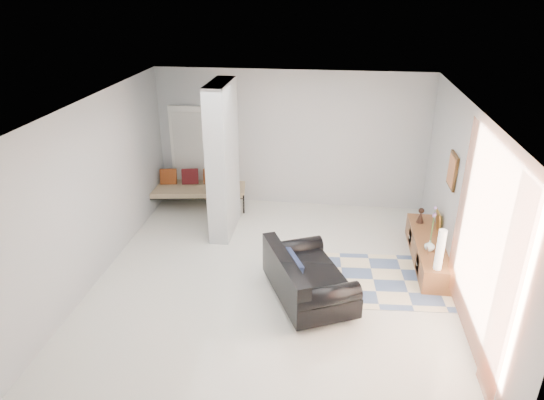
# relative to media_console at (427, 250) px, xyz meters

# --- Properties ---
(floor) EXTENTS (6.00, 6.00, 0.00)m
(floor) POSITION_rel_media_console_xyz_m (-2.52, -0.90, -0.20)
(floor) COLOR silver
(floor) RESTS_ON ground
(ceiling) EXTENTS (6.00, 6.00, 0.00)m
(ceiling) POSITION_rel_media_console_xyz_m (-2.52, -0.90, 2.60)
(ceiling) COLOR white
(ceiling) RESTS_ON wall_back
(wall_back) EXTENTS (6.00, 0.00, 6.00)m
(wall_back) POSITION_rel_media_console_xyz_m (-2.52, 2.10, 1.20)
(wall_back) COLOR #B8BBBD
(wall_back) RESTS_ON ground
(wall_front) EXTENTS (6.00, 0.00, 6.00)m
(wall_front) POSITION_rel_media_console_xyz_m (-2.52, -3.90, 1.20)
(wall_front) COLOR #B8BBBD
(wall_front) RESTS_ON ground
(wall_left) EXTENTS (0.00, 6.00, 6.00)m
(wall_left) POSITION_rel_media_console_xyz_m (-5.27, -0.90, 1.20)
(wall_left) COLOR #B8BBBD
(wall_left) RESTS_ON ground
(wall_right) EXTENTS (0.00, 6.00, 6.00)m
(wall_right) POSITION_rel_media_console_xyz_m (0.23, -0.90, 1.20)
(wall_right) COLOR #B8BBBD
(wall_right) RESTS_ON ground
(partition_column) EXTENTS (0.35, 1.20, 2.80)m
(partition_column) POSITION_rel_media_console_xyz_m (-3.62, 0.70, 1.20)
(partition_column) COLOR #B4B9BC
(partition_column) RESTS_ON floor
(hallway_door) EXTENTS (0.85, 0.06, 2.04)m
(hallway_door) POSITION_rel_media_console_xyz_m (-4.62, 2.06, 0.82)
(hallway_door) COLOR white
(hallway_door) RESTS_ON floor
(curtain) EXTENTS (0.00, 2.55, 2.55)m
(curtain) POSITION_rel_media_console_xyz_m (0.15, -2.05, 1.25)
(curtain) COLOR #DB6739
(curtain) RESTS_ON wall_right
(wall_art) EXTENTS (0.04, 0.45, 0.55)m
(wall_art) POSITION_rel_media_console_xyz_m (0.20, -0.00, 1.45)
(wall_art) COLOR #3F2811
(wall_art) RESTS_ON wall_right
(media_console) EXTENTS (0.45, 2.04, 0.80)m
(media_console) POSITION_rel_media_console_xyz_m (0.00, 0.00, 0.00)
(media_console) COLOR brown
(media_console) RESTS_ON floor
(loveseat) EXTENTS (1.54, 1.87, 0.76)m
(loveseat) POSITION_rel_media_console_xyz_m (-1.98, -1.33, 0.15)
(loveseat) COLOR silver
(loveseat) RESTS_ON floor
(daybed) EXTENTS (2.07, 1.11, 0.77)m
(daybed) POSITION_rel_media_console_xyz_m (-4.45, 1.72, 0.21)
(daybed) COLOR black
(daybed) RESTS_ON floor
(area_rug) EXTENTS (2.45, 1.71, 0.01)m
(area_rug) POSITION_rel_media_console_xyz_m (-0.92, -0.70, -0.20)
(area_rug) COLOR beige
(area_rug) RESTS_ON floor
(cylinder_lamp) EXTENTS (0.12, 0.12, 0.65)m
(cylinder_lamp) POSITION_rel_media_console_xyz_m (-0.02, -0.89, 0.52)
(cylinder_lamp) COLOR white
(cylinder_lamp) RESTS_ON media_console
(bronze_figurine) EXTENTS (0.15, 0.15, 0.27)m
(bronze_figurine) POSITION_rel_media_console_xyz_m (-0.05, 0.66, 0.33)
(bronze_figurine) COLOR black
(bronze_figurine) RESTS_ON media_console
(vase) EXTENTS (0.19, 0.19, 0.18)m
(vase) POSITION_rel_media_console_xyz_m (-0.05, -0.34, 0.28)
(vase) COLOR white
(vase) RESTS_ON media_console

